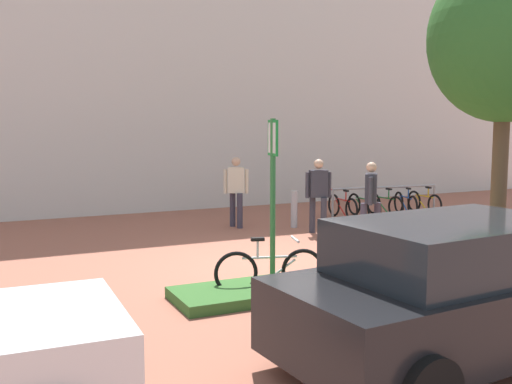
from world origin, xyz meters
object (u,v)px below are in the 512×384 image
at_px(tree_sidewalk, 506,39).
at_px(car_black_suv, 463,291).
at_px(person_casual_tan, 236,187).
at_px(bike_at_sign, 270,270).
at_px(person_suited_dark, 371,197).
at_px(parking_sign_post, 273,181).
at_px(bollard_steel, 294,209).
at_px(person_suited_navy, 318,191).
at_px(bike_rack_cluster, 385,204).

height_order(tree_sidewalk, car_black_suv, tree_sidewalk).
relative_size(tree_sidewalk, person_casual_tan, 3.21).
height_order(bike_at_sign, car_black_suv, car_black_suv).
distance_m(person_suited_dark, car_black_suv, 6.40).
bearing_deg(parking_sign_post, person_suited_dark, 35.56).
bearing_deg(bollard_steel, person_suited_navy, -84.42).
bearing_deg(person_suited_navy, bike_at_sign, -129.43).
bearing_deg(parking_sign_post, bollard_steel, 57.92).
bearing_deg(bike_at_sign, car_black_suv, -76.84).
bearing_deg(car_black_suv, person_suited_dark, 62.71).
xyz_separation_m(bike_rack_cluster, person_casual_tan, (-4.33, 0.16, 0.64)).
relative_size(person_suited_dark, person_casual_tan, 1.00).
bearing_deg(parking_sign_post, person_casual_tan, 71.89).
height_order(tree_sidewalk, person_suited_navy, tree_sidewalk).
xyz_separation_m(parking_sign_post, bike_rack_cluster, (6.14, 5.37, -1.35)).
bearing_deg(bike_at_sign, tree_sidewalk, 0.39).
height_order(parking_sign_post, person_suited_dark, parking_sign_post).
bearing_deg(person_casual_tan, person_suited_navy, -49.64).
height_order(bike_at_sign, person_suited_dark, person_suited_dark).
distance_m(bike_rack_cluster, bollard_steel, 3.11).
height_order(bike_rack_cluster, person_suited_dark, person_suited_dark).
bearing_deg(person_suited_navy, bike_rack_cluster, 25.75).
relative_size(bike_rack_cluster, bollard_steel, 3.55).
xyz_separation_m(tree_sidewalk, parking_sign_post, (-4.65, -0.12, -2.31)).
relative_size(tree_sidewalk, parking_sign_post, 2.12).
bearing_deg(person_suited_navy, person_casual_tan, 130.36).
xyz_separation_m(person_suited_dark, person_suited_navy, (-0.50, 1.32, 0.00)).
distance_m(person_suited_navy, car_black_suv, 7.41).
height_order(person_suited_dark, car_black_suv, person_suited_dark).
height_order(parking_sign_post, bike_rack_cluster, parking_sign_post).
bearing_deg(bike_rack_cluster, person_suited_dark, -131.96).
relative_size(person_suited_dark, person_suited_navy, 1.00).
xyz_separation_m(parking_sign_post, bike_at_sign, (-0.00, 0.09, -1.35)).
bearing_deg(bike_rack_cluster, bollard_steel, -171.25).
bearing_deg(bollard_steel, person_casual_tan, 153.37).
xyz_separation_m(tree_sidewalk, person_casual_tan, (-2.84, 5.41, -3.03)).
xyz_separation_m(bollard_steel, person_casual_tan, (-1.26, 0.63, 0.53)).
xyz_separation_m(person_casual_tan, car_black_suv, (-1.07, -8.59, -0.23)).
distance_m(bollard_steel, car_black_suv, 8.30).
xyz_separation_m(bike_rack_cluster, person_suited_dark, (-2.47, -2.75, 0.64)).
relative_size(parking_sign_post, car_black_suv, 0.59).
bearing_deg(person_casual_tan, bike_at_sign, -108.39).
distance_m(bike_at_sign, car_black_suv, 3.26).
height_order(bike_at_sign, bike_rack_cluster, bike_at_sign).
bearing_deg(car_black_suv, person_suited_navy, 70.85).
distance_m(parking_sign_post, person_suited_dark, 4.56).
relative_size(bike_at_sign, person_suited_navy, 0.95).
bearing_deg(tree_sidewalk, person_suited_navy, 111.26).
height_order(bollard_steel, person_suited_dark, person_suited_dark).
relative_size(person_suited_dark, car_black_suv, 0.39).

